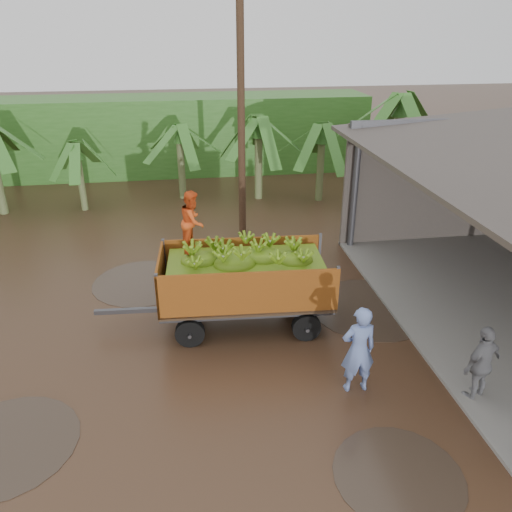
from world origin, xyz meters
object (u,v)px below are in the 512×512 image
Objects in this scene: banana_trailer at (244,278)px; man_grey at (482,364)px; utility_pole at (241,107)px; man_blue at (358,350)px.

banana_trailer is 3.44× the size of man_grey.
utility_pole is (-3.52, 9.02, 3.52)m from man_grey.
banana_trailer is 0.66× the size of utility_pole.
man_blue is 9.15m from utility_pole.
utility_pole reaches higher than man_blue.
man_blue is (1.90, -2.79, -0.29)m from banana_trailer.
man_blue is at bearing -52.50° from banana_trailer.
banana_trailer is 5.40m from man_grey.
man_grey is 10.31m from utility_pole.
man_blue is 0.22× the size of utility_pole.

